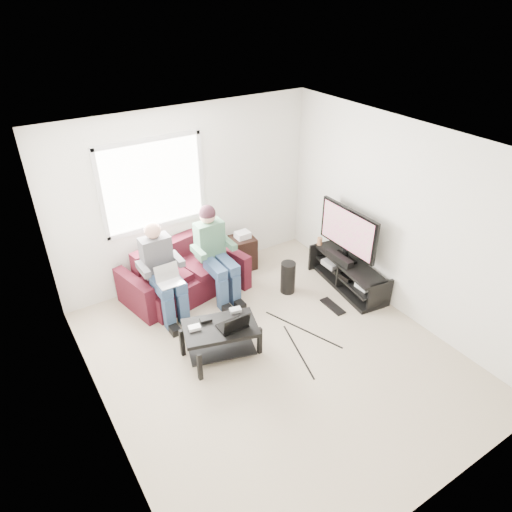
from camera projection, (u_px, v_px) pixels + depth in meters
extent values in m
plane|color=#B9A990|center=(274.00, 356.00, 5.65)|extent=(4.50, 4.50, 0.00)
plane|color=white|center=(280.00, 152.00, 4.30)|extent=(4.50, 4.50, 0.00)
plane|color=silver|center=(188.00, 197.00, 6.59)|extent=(4.50, 0.00, 4.50)
plane|color=silver|center=(451.00, 407.00, 3.35)|extent=(4.50, 0.00, 4.50)
plane|color=silver|center=(92.00, 333.00, 4.05)|extent=(0.00, 4.50, 4.50)
plane|color=silver|center=(403.00, 222.00, 5.89)|extent=(0.00, 4.50, 4.50)
cube|color=white|center=(153.00, 185.00, 6.20)|extent=(1.40, 0.01, 1.20)
cube|color=silver|center=(153.00, 185.00, 6.19)|extent=(1.48, 0.04, 1.28)
cube|color=#451117|center=(185.00, 283.00, 6.66)|extent=(1.47, 0.99, 0.38)
cube|color=#451117|center=(174.00, 251.00, 6.68)|extent=(1.36, 0.48, 0.39)
cube|color=#451117|center=(135.00, 295.00, 6.27)|extent=(0.32, 0.84, 0.55)
cube|color=#451117|center=(230.00, 264.00, 6.96)|extent=(0.32, 0.84, 0.55)
cube|color=#451117|center=(162.00, 277.00, 6.36)|extent=(0.75, 0.72, 0.10)
cube|color=#451117|center=(206.00, 263.00, 6.67)|extent=(0.75, 0.72, 0.10)
cube|color=#31496E|center=(161.00, 287.00, 5.95)|extent=(0.16, 0.45, 0.14)
cube|color=#31496E|center=(175.00, 282.00, 6.05)|extent=(0.16, 0.45, 0.14)
cube|color=#31496E|center=(169.00, 313.00, 5.98)|extent=(0.13, 0.13, 0.48)
cube|color=#31496E|center=(183.00, 308.00, 6.08)|extent=(0.13, 0.13, 0.48)
cube|color=#4F4E53|center=(156.00, 255.00, 6.09)|extent=(0.40, 0.22, 0.55)
sphere|color=#D89D87|center=(153.00, 230.00, 5.91)|extent=(0.22, 0.22, 0.22)
cube|color=#31496E|center=(215.00, 269.00, 6.32)|extent=(0.16, 0.45, 0.14)
cube|color=#31496E|center=(228.00, 265.00, 6.41)|extent=(0.16, 0.45, 0.14)
cube|color=#31496E|center=(222.00, 294.00, 6.35)|extent=(0.13, 0.13, 0.48)
cube|color=#31496E|center=(235.00, 289.00, 6.44)|extent=(0.13, 0.13, 0.48)
cube|color=#565959|center=(210.00, 240.00, 6.46)|extent=(0.40, 0.22, 0.55)
sphere|color=#D89D87|center=(207.00, 216.00, 6.28)|extent=(0.22, 0.22, 0.22)
sphere|color=#2F171F|center=(207.00, 213.00, 6.26)|extent=(0.23, 0.23, 0.23)
cube|color=black|center=(220.00, 328.00, 5.47)|extent=(0.99, 0.77, 0.05)
cube|color=black|center=(221.00, 348.00, 5.63)|extent=(0.90, 0.67, 0.02)
cube|color=black|center=(200.00, 367.00, 5.22)|extent=(0.05, 0.05, 0.39)
cube|color=black|center=(260.00, 341.00, 5.60)|extent=(0.05, 0.05, 0.39)
cube|color=black|center=(182.00, 343.00, 5.56)|extent=(0.05, 0.05, 0.39)
cube|color=black|center=(240.00, 320.00, 5.94)|extent=(0.05, 0.05, 0.39)
cube|color=silver|center=(195.00, 328.00, 5.40)|extent=(0.15, 0.11, 0.04)
cube|color=black|center=(206.00, 320.00, 5.53)|extent=(0.16, 0.12, 0.04)
cube|color=gray|center=(235.00, 310.00, 5.69)|extent=(0.16, 0.12, 0.04)
cube|color=black|center=(349.00, 263.00, 6.70)|extent=(0.58, 1.38, 0.04)
cube|color=black|center=(348.00, 274.00, 6.80)|extent=(0.53, 1.31, 0.03)
cube|color=black|center=(346.00, 285.00, 6.90)|extent=(0.58, 1.38, 0.06)
cube|color=black|center=(380.00, 296.00, 6.34)|extent=(0.40, 0.10, 0.44)
cube|color=black|center=(320.00, 255.00, 7.27)|extent=(0.40, 0.10, 0.44)
cube|color=black|center=(345.00, 258.00, 6.75)|extent=(0.12, 0.40, 0.04)
cube|color=black|center=(345.00, 253.00, 6.71)|extent=(0.06, 0.06, 0.12)
cube|color=black|center=(348.00, 230.00, 6.51)|extent=(0.05, 1.10, 0.65)
cube|color=#CC306A|center=(347.00, 230.00, 6.49)|extent=(0.01, 1.01, 0.58)
cube|color=black|center=(339.00, 258.00, 6.68)|extent=(0.12, 0.50, 0.10)
cylinder|color=#AF734B|center=(320.00, 241.00, 7.09)|extent=(0.08, 0.08, 0.12)
cube|color=silver|center=(367.00, 285.00, 6.49)|extent=(0.30, 0.22, 0.06)
cube|color=gray|center=(335.00, 262.00, 6.99)|extent=(0.34, 0.26, 0.08)
cube|color=black|center=(350.00, 273.00, 6.74)|extent=(0.38, 0.30, 0.07)
cylinder|color=black|center=(288.00, 277.00, 6.69)|extent=(0.22, 0.22, 0.49)
cube|color=black|center=(333.00, 306.00, 6.48)|extent=(0.15, 0.43, 0.02)
cube|color=black|center=(243.00, 253.00, 7.26)|extent=(0.36, 0.36, 0.54)
cube|color=silver|center=(243.00, 235.00, 7.09)|extent=(0.22, 0.18, 0.10)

